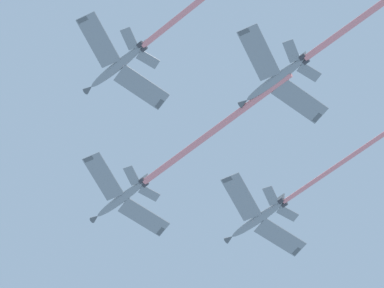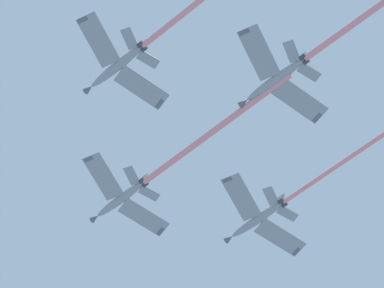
% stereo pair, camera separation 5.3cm
% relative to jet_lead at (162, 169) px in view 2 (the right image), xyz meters
% --- Properties ---
extents(jet_lead, '(28.89, 39.78, 10.57)m').
position_rel_jet_lead_xyz_m(jet_lead, '(0.00, 0.00, 0.00)').
color(jet_lead, gray).
extents(jet_left_wing, '(26.25, 34.47, 9.22)m').
position_rel_jet_lead_xyz_m(jet_left_wing, '(-8.81, -21.48, -2.79)').
color(jet_left_wing, gray).
extents(jet_right_wing, '(26.25, 36.03, 9.17)m').
position_rel_jet_lead_xyz_m(jet_right_wing, '(21.50, -0.27, -1.45)').
color(jet_right_wing, gray).
extents(jet_slot, '(29.39, 39.39, 9.92)m').
position_rel_jet_lead_xyz_m(jet_slot, '(17.64, -30.25, -7.07)').
color(jet_slot, gray).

